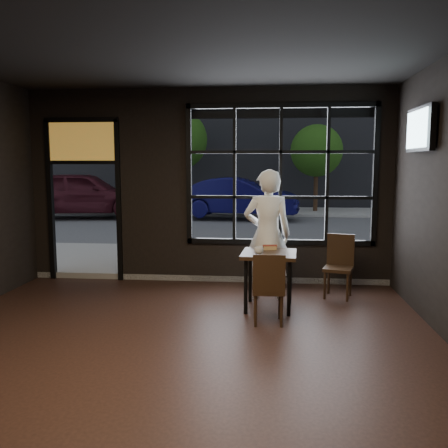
# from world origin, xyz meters

# --- Properties ---
(floor) EXTENTS (6.00, 7.00, 0.02)m
(floor) POSITION_xyz_m (0.00, 0.00, -0.01)
(floor) COLOR black
(floor) RESTS_ON ground
(ceiling) EXTENTS (6.00, 7.00, 0.02)m
(ceiling) POSITION_xyz_m (0.00, 0.00, 3.21)
(ceiling) COLOR black
(ceiling) RESTS_ON ground
(window_frame) EXTENTS (3.06, 0.12, 2.28)m
(window_frame) POSITION_xyz_m (1.20, 3.50, 1.80)
(window_frame) COLOR black
(window_frame) RESTS_ON ground
(stained_transom) EXTENTS (1.20, 0.06, 0.70)m
(stained_transom) POSITION_xyz_m (-2.10, 3.50, 2.35)
(stained_transom) COLOR orange
(stained_transom) RESTS_ON ground
(street_asphalt) EXTENTS (60.00, 41.00, 0.04)m
(street_asphalt) POSITION_xyz_m (0.00, 24.00, -0.02)
(street_asphalt) COLOR #545456
(street_asphalt) RESTS_ON ground
(building_across) EXTENTS (28.00, 12.00, 15.00)m
(building_across) POSITION_xyz_m (0.00, 23.00, 7.50)
(building_across) COLOR #5B5956
(building_across) RESTS_ON ground
(cafe_table) EXTENTS (0.77, 0.77, 0.79)m
(cafe_table) POSITION_xyz_m (1.02, 2.09, 0.39)
(cafe_table) COLOR black
(cafe_table) RESTS_ON floor
(chair_near) EXTENTS (0.41, 0.41, 0.90)m
(chair_near) POSITION_xyz_m (1.02, 1.49, 0.45)
(chair_near) COLOR black
(chair_near) RESTS_ON floor
(chair_window) EXTENTS (0.50, 0.50, 0.93)m
(chair_window) POSITION_xyz_m (2.05, 2.73, 0.47)
(chair_window) COLOR black
(chair_window) RESTS_ON floor
(man) EXTENTS (0.72, 0.49, 1.90)m
(man) POSITION_xyz_m (1.00, 2.60, 0.95)
(man) COLOR white
(man) RESTS_ON floor
(hotdog) EXTENTS (0.21, 0.10, 0.06)m
(hotdog) POSITION_xyz_m (1.04, 2.29, 0.81)
(hotdog) COLOR tan
(hotdog) RESTS_ON cafe_table
(cup) EXTENTS (0.16, 0.16, 0.10)m
(cup) POSITION_xyz_m (0.89, 1.95, 0.83)
(cup) COLOR silver
(cup) RESTS_ON cafe_table
(tv) EXTENTS (0.11, 0.97, 0.57)m
(tv) POSITION_xyz_m (2.93, 2.08, 2.41)
(tv) COLOR black
(tv) RESTS_ON wall_right
(navy_car) EXTENTS (4.37, 1.93, 1.39)m
(navy_car) POSITION_xyz_m (-0.03, 12.51, 0.80)
(navy_car) COLOR #0A093B
(navy_car) RESTS_ON street_asphalt
(maroon_car) EXTENTS (4.98, 2.61, 1.61)m
(maroon_car) POSITION_xyz_m (-5.69, 12.43, 0.91)
(maroon_car) COLOR #3D1119
(maroon_car) RESTS_ON street_asphalt
(tree_left) EXTENTS (2.43, 2.43, 4.15)m
(tree_left) POSITION_xyz_m (-2.68, 14.87, 2.93)
(tree_left) COLOR #332114
(tree_left) RESTS_ON street_asphalt
(tree_right) EXTENTS (2.07, 2.07, 3.53)m
(tree_right) POSITION_xyz_m (2.90, 14.97, 2.48)
(tree_right) COLOR #332114
(tree_right) RESTS_ON street_asphalt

